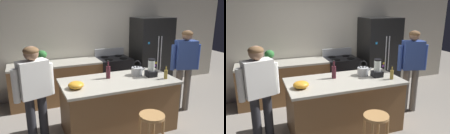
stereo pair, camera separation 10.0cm
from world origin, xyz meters
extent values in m
plane|color=gray|center=(0.00, 0.00, 0.00)|extent=(14.00, 14.00, 0.00)
cube|color=beige|center=(0.00, 1.95, 1.35)|extent=(8.00, 0.10, 2.70)
cube|color=brown|center=(0.00, 0.00, 0.43)|extent=(1.87, 0.90, 0.86)
cube|color=#B2AD9E|center=(0.00, 0.00, 0.88)|extent=(1.93, 0.96, 0.04)
cube|color=brown|center=(-0.80, 1.55, 0.43)|extent=(2.00, 0.64, 0.86)
cube|color=#B2AD9E|center=(-0.80, 1.55, 0.88)|extent=(2.00, 0.64, 0.04)
cube|color=black|center=(1.56, 1.50, 0.91)|extent=(0.90, 0.70, 1.82)
cylinder|color=#B7BABF|center=(1.52, 1.13, 1.00)|extent=(0.02, 0.02, 0.82)
cylinder|color=#B7BABF|center=(1.60, 1.13, 1.00)|extent=(0.02, 0.02, 0.82)
cube|color=#268CD8|center=(1.26, 1.15, 1.27)|extent=(0.05, 0.01, 0.05)
cube|color=purple|center=(1.47, 1.15, 0.71)|extent=(0.05, 0.01, 0.05)
cube|color=yellow|center=(1.49, 1.15, 0.77)|extent=(0.05, 0.01, 0.05)
cube|color=black|center=(0.54, 1.52, 0.45)|extent=(0.76, 0.64, 0.90)
cube|color=black|center=(0.54, 1.20, 0.41)|extent=(0.60, 0.01, 0.24)
cube|color=#B7BABF|center=(0.54, 1.81, 0.99)|extent=(0.76, 0.06, 0.18)
cylinder|color=black|center=(0.36, 1.37, 0.91)|extent=(0.18, 0.18, 0.01)
cylinder|color=black|center=(0.72, 1.37, 0.91)|extent=(0.18, 0.18, 0.01)
cylinder|color=black|center=(0.36, 1.67, 0.91)|extent=(0.18, 0.18, 0.01)
cylinder|color=black|center=(0.72, 1.67, 0.91)|extent=(0.18, 0.18, 0.01)
cylinder|color=#26262B|center=(-1.44, -0.17, 0.44)|extent=(0.16, 0.16, 0.88)
cylinder|color=#26262B|center=(-1.27, -0.11, 0.44)|extent=(0.16, 0.16, 0.88)
cube|color=white|center=(-1.36, -0.14, 1.14)|extent=(0.45, 0.33, 0.52)
cylinder|color=white|center=(-1.60, -0.22, 1.09)|extent=(0.11, 0.11, 0.47)
cylinder|color=white|center=(-1.12, -0.07, 1.09)|extent=(0.11, 0.11, 0.47)
sphere|color=#8C664C|center=(-1.36, -0.14, 1.50)|extent=(0.25, 0.25, 0.20)
ellipsoid|color=brown|center=(-1.36, -0.14, 1.53)|extent=(0.26, 0.26, 0.12)
cylinder|color=#66605B|center=(1.59, 0.14, 0.45)|extent=(0.16, 0.16, 0.90)
cylinder|color=#66605B|center=(1.42, 0.19, 0.45)|extent=(0.16, 0.16, 0.90)
cube|color=#334C99|center=(1.51, 0.16, 1.18)|extent=(0.44, 0.32, 0.56)
cylinder|color=#334C99|center=(1.75, 0.10, 1.13)|extent=(0.11, 0.11, 0.50)
cylinder|color=#334C99|center=(1.27, 0.23, 1.13)|extent=(0.11, 0.11, 0.50)
sphere|color=#8C664C|center=(1.51, 0.16, 1.56)|extent=(0.25, 0.25, 0.20)
ellipsoid|color=brown|center=(1.51, 0.16, 1.59)|extent=(0.26, 0.26, 0.12)
cylinder|color=#B7844C|center=(0.13, -0.87, 0.63)|extent=(0.36, 0.36, 0.04)
cylinder|color=#B7844C|center=(0.01, -0.75, 0.30)|extent=(0.04, 0.04, 0.61)
cylinder|color=#B7844C|center=(0.24, -0.75, 0.30)|extent=(0.04, 0.04, 0.61)
cylinder|color=#4C4C51|center=(-1.08, 1.55, 0.96)|extent=(0.14, 0.14, 0.12)
ellipsoid|color=#337A38|center=(-1.08, 1.55, 1.11)|extent=(0.20, 0.20, 0.18)
cube|color=black|center=(0.61, -0.03, 0.95)|extent=(0.17, 0.17, 0.10)
cylinder|color=silver|center=(0.61, -0.03, 1.10)|extent=(0.12, 0.12, 0.19)
cylinder|color=black|center=(0.61, -0.03, 1.21)|extent=(0.12, 0.12, 0.02)
cylinder|color=#471923|center=(-0.13, 0.16, 1.01)|extent=(0.08, 0.08, 0.21)
cylinder|color=#471923|center=(-0.13, 0.16, 1.16)|extent=(0.03, 0.03, 0.09)
cylinder|color=black|center=(-0.13, 0.16, 1.21)|extent=(0.03, 0.03, 0.02)
cylinder|color=olive|center=(0.78, -0.24, 0.98)|extent=(0.06, 0.06, 0.15)
cylinder|color=olive|center=(0.78, -0.24, 1.09)|extent=(0.02, 0.02, 0.07)
cylinder|color=black|center=(0.78, -0.24, 1.13)|extent=(0.03, 0.03, 0.02)
ellipsoid|color=orange|center=(-0.76, -0.11, 0.95)|extent=(0.24, 0.24, 0.11)
cylinder|color=#B7BABF|center=(0.42, 0.14, 0.97)|extent=(0.20, 0.20, 0.14)
sphere|color=black|center=(0.42, 0.14, 1.06)|extent=(0.03, 0.03, 0.03)
cylinder|color=#B7BABF|center=(0.55, 0.14, 0.99)|extent=(0.09, 0.03, 0.08)
torus|color=black|center=(0.42, 0.14, 1.09)|extent=(0.16, 0.02, 0.16)
camera|label=1|loc=(-1.47, -3.30, 2.14)|focal=36.25mm
camera|label=2|loc=(-1.38, -3.34, 2.14)|focal=36.25mm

